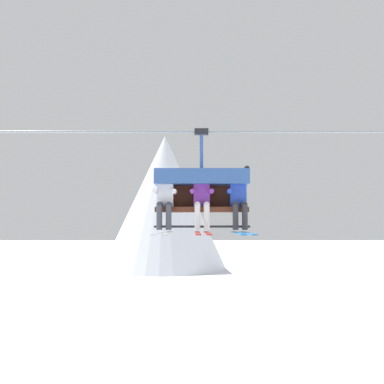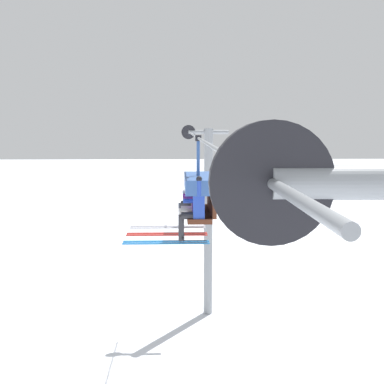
# 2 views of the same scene
# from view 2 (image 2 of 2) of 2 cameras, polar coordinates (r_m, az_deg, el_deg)

# --- Properties ---
(lift_tower_near) EXTENTS (0.36, 1.88, 7.80)m
(lift_tower_near) POSITION_cam_2_polar(r_m,az_deg,el_deg) (19.58, 1.88, -3.05)
(lift_tower_near) COLOR gray
(lift_tower_near) RESTS_ON ground_plane
(lift_cable) EXTENTS (19.06, 0.05, 0.05)m
(lift_cable) POSITION_cam_2_polar(r_m,az_deg,el_deg) (10.66, 0.58, 6.51)
(lift_cable) COLOR gray
(chairlift_chair) EXTENTS (1.86, 0.74, 1.99)m
(chairlift_chair) POSITION_cam_2_polar(r_m,az_deg,el_deg) (10.04, 1.15, 0.28)
(chairlift_chair) COLOR #512819
(skier_white) EXTENTS (0.46, 1.70, 1.23)m
(skier_white) POSITION_cam_2_polar(r_m,az_deg,el_deg) (10.79, -0.21, -0.75)
(skier_white) COLOR silver
(skier_purple) EXTENTS (0.46, 1.70, 1.23)m
(skier_purple) POSITION_cam_2_polar(r_m,az_deg,el_deg) (10.07, -0.11, -1.36)
(skier_purple) COLOR purple
(skier_blue) EXTENTS (0.48, 1.70, 1.34)m
(skier_blue) POSITION_cam_2_polar(r_m,az_deg,el_deg) (9.35, 0.05, -1.95)
(skier_blue) COLOR #2847B7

